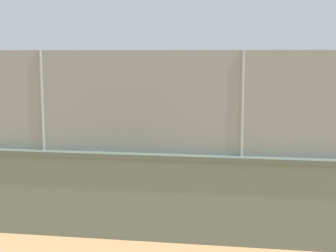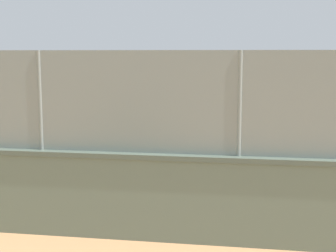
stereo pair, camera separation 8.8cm
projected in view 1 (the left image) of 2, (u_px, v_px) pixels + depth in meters
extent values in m
plane|color=tan|center=(221.00, 140.00, 17.18)|extent=(260.00, 260.00, 0.00)
cube|color=slate|center=(45.00, 193.00, 8.21)|extent=(26.17, 1.14, 1.33)
cube|color=#4D594D|center=(44.00, 152.00, 8.11)|extent=(26.17, 1.20, 0.08)
cube|color=gray|center=(42.00, 101.00, 7.99)|extent=(25.64, 0.81, 1.61)
cylinder|color=gray|center=(242.00, 104.00, 7.50)|extent=(0.07, 0.07, 1.61)
cylinder|color=gray|center=(42.00, 101.00, 7.99)|extent=(0.07, 0.07, 1.61)
cylinder|color=black|center=(211.00, 177.00, 10.31)|extent=(0.21, 0.21, 0.82)
cylinder|color=black|center=(206.00, 179.00, 10.15)|extent=(0.21, 0.21, 0.82)
cylinder|color=beige|center=(209.00, 145.00, 10.13)|extent=(0.47, 0.47, 0.61)
cylinder|color=brown|center=(215.00, 136.00, 10.38)|extent=(0.54, 0.37, 0.17)
cylinder|color=brown|center=(188.00, 139.00, 10.05)|extent=(0.54, 0.37, 0.17)
sphere|color=brown|center=(209.00, 124.00, 10.06)|extent=(0.23, 0.23, 0.23)
cylinder|color=white|center=(209.00, 119.00, 10.05)|extent=(0.33, 0.33, 0.05)
cylinder|color=black|center=(181.00, 138.00, 10.15)|extent=(0.28, 0.18, 0.04)
ellipsoid|color=#333338|center=(173.00, 137.00, 10.29)|extent=(0.27, 0.18, 0.24)
cylinder|color=#591919|center=(201.00, 120.00, 19.16)|extent=(0.17, 0.17, 0.85)
cylinder|color=#591919|center=(196.00, 120.00, 19.21)|extent=(0.17, 0.17, 0.85)
cylinder|color=#3372B2|center=(199.00, 101.00, 19.08)|extent=(0.38, 0.38, 0.63)
cylinder|color=brown|center=(207.00, 98.00, 19.03)|extent=(0.17, 0.60, 0.17)
cylinder|color=brown|center=(192.00, 97.00, 19.43)|extent=(0.17, 0.60, 0.17)
sphere|color=brown|center=(199.00, 90.00, 19.02)|extent=(0.24, 0.24, 0.24)
cylinder|color=navy|center=(199.00, 87.00, 19.00)|extent=(0.28, 0.28, 0.05)
sphere|color=orange|center=(136.00, 137.00, 9.30)|extent=(0.09, 0.09, 0.09)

